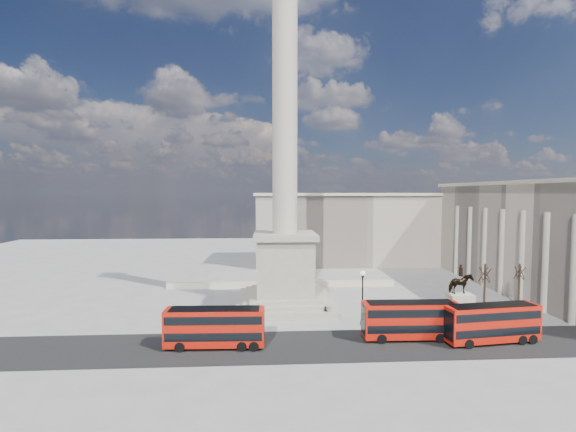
% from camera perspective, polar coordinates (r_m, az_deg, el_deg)
% --- Properties ---
extents(ground, '(180.00, 180.00, 0.00)m').
position_cam_1_polar(ground, '(53.53, -0.20, -14.68)').
color(ground, gray).
rests_on(ground, ground).
extents(asphalt_road, '(120.00, 9.00, 0.01)m').
position_cam_1_polar(asphalt_road, '(44.73, 7.25, -18.44)').
color(asphalt_road, black).
rests_on(asphalt_road, ground).
extents(nelsons_column, '(14.00, 14.00, 49.85)m').
position_cam_1_polar(nelsons_column, '(55.98, -0.47, -0.38)').
color(nelsons_column, '#A29A87').
rests_on(nelsons_column, ground).
extents(balustrade_wall, '(40.00, 0.60, 1.10)m').
position_cam_1_polar(balustrade_wall, '(68.77, -0.90, -10.09)').
color(balustrade_wall, beige).
rests_on(balustrade_wall, ground).
extents(building_east, '(19.00, 46.00, 18.60)m').
position_cam_1_polar(building_east, '(77.57, 34.78, -2.59)').
color(building_east, beige).
rests_on(building_east, ground).
extents(building_northeast, '(51.00, 17.00, 16.60)m').
position_cam_1_polar(building_northeast, '(93.94, 10.80, -1.69)').
color(building_northeast, beige).
rests_on(building_northeast, ground).
extents(red_bus_a, '(10.68, 2.79, 4.30)m').
position_cam_1_polar(red_bus_a, '(43.69, -10.68, -15.86)').
color(red_bus_a, '#BB1609').
rests_on(red_bus_a, ground).
extents(red_bus_b, '(10.75, 2.73, 4.34)m').
position_cam_1_polar(red_bus_b, '(47.25, 17.71, -14.44)').
color(red_bus_b, '#BB1609').
rests_on(red_bus_b, ground).
extents(red_bus_c, '(10.81, 3.63, 4.30)m').
position_cam_1_polar(red_bus_c, '(49.73, 27.98, -13.80)').
color(red_bus_c, '#BB1609').
rests_on(red_bus_c, ground).
extents(victorian_lamp, '(0.59, 0.59, 6.88)m').
position_cam_1_polar(victorian_lamp, '(50.20, 10.98, -11.16)').
color(victorian_lamp, black).
rests_on(victorian_lamp, ground).
extents(equestrian_statue, '(3.68, 2.76, 7.75)m').
position_cam_1_polar(equestrian_statue, '(53.87, 24.11, -11.91)').
color(equestrian_statue, beige).
rests_on(equestrian_statue, ground).
extents(bare_tree_near, '(1.66, 1.66, 7.28)m').
position_cam_1_polar(bare_tree_near, '(59.79, 27.16, -7.45)').
color(bare_tree_near, '#332319').
rests_on(bare_tree_near, ground).
extents(bare_tree_mid, '(1.72, 1.72, 6.54)m').
position_cam_1_polar(bare_tree_mid, '(66.58, 31.09, -7.00)').
color(bare_tree_mid, '#332319').
rests_on(bare_tree_mid, ground).
extents(bare_tree_far, '(1.67, 1.67, 6.83)m').
position_cam_1_polar(bare_tree_far, '(80.53, 31.22, -5.09)').
color(bare_tree_far, '#332319').
rests_on(bare_tree_far, ground).
extents(pedestrian_walking, '(0.68, 0.48, 1.77)m').
position_cam_1_polar(pedestrian_walking, '(56.85, 22.69, -12.93)').
color(pedestrian_walking, black).
rests_on(pedestrian_walking, ground).
extents(pedestrian_standing, '(0.91, 0.73, 1.80)m').
position_cam_1_polar(pedestrian_standing, '(51.74, 22.45, -14.55)').
color(pedestrian_standing, black).
rests_on(pedestrian_standing, ground).
extents(pedestrian_crossing, '(0.86, 1.06, 1.69)m').
position_cam_1_polar(pedestrian_crossing, '(52.71, 5.57, -14.02)').
color(pedestrian_crossing, black).
rests_on(pedestrian_crossing, ground).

